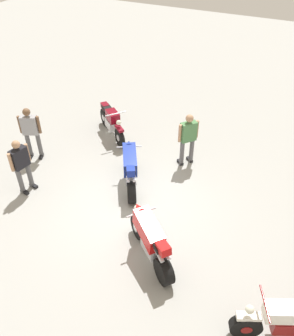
{
  "coord_description": "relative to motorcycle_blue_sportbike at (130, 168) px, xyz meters",
  "views": [
    {
      "loc": [
        -3.33,
        5.81,
        6.46
      ],
      "look_at": [
        -0.06,
        -0.77,
        0.75
      ],
      "focal_mm": 37.32,
      "sensor_mm": 36.0,
      "label": 1
    }
  ],
  "objects": [
    {
      "name": "ground_plane",
      "position": [
        -0.45,
        0.75,
        -0.59
      ],
      "size": [
        40.0,
        40.0,
        0.0
      ],
      "primitive_type": "plane",
      "color": "#9E9E99"
    },
    {
      "name": "motorcycle_blue_sportbike",
      "position": [
        0.0,
        0.0,
        0.0
      ],
      "size": [
        1.17,
        1.77,
        1.14
      ],
      "rotation": [
        0.0,
        0.0,
        5.25
      ],
      "color": "black",
      "rests_on": "ground"
    },
    {
      "name": "motorcycle_red_sportbike",
      "position": [
        -1.6,
        2.02,
        0.0
      ],
      "size": [
        1.64,
        1.38,
        1.14
      ],
      "rotation": [
        0.0,
        0.0,
        5.6
      ],
      "color": "black",
      "rests_on": "ground"
    },
    {
      "name": "motorcycle_maroon_cruiser",
      "position": [
        1.81,
        -2.01,
        -0.07
      ],
      "size": [
        1.71,
        1.4,
        1.09
      ],
      "rotation": [
        0.0,
        0.0,
        2.47
      ],
      "color": "black",
      "rests_on": "ground"
    },
    {
      "name": "motorcycle_cream_vintage",
      "position": [
        -4.57,
        2.57,
        -0.11
      ],
      "size": [
        1.83,
        1.02,
        1.07
      ],
      "rotation": [
        0.0,
        0.0,
        0.44
      ],
      "color": "black",
      "rests_on": "ground"
    },
    {
      "name": "person_in_gray_shirt",
      "position": [
        3.31,
        0.13,
        0.36
      ],
      "size": [
        0.62,
        0.46,
        1.68
      ],
      "rotation": [
        0.0,
        0.0,
        2.01
      ],
      "color": "#59595B",
      "rests_on": "ground"
    },
    {
      "name": "person_in_black_shirt",
      "position": [
        2.47,
        1.47,
        0.31
      ],
      "size": [
        0.36,
        0.63,
        1.61
      ],
      "rotation": [
        0.0,
        0.0,
        3.0
      ],
      "color": "#59595B",
      "rests_on": "ground"
    },
    {
      "name": "person_in_green_shirt",
      "position": [
        -1.03,
        -1.64,
        0.36
      ],
      "size": [
        0.52,
        0.57,
        1.68
      ],
      "rotation": [
        0.0,
        0.0,
        5.6
      ],
      "color": "#59595B",
      "rests_on": "ground"
    }
  ]
}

